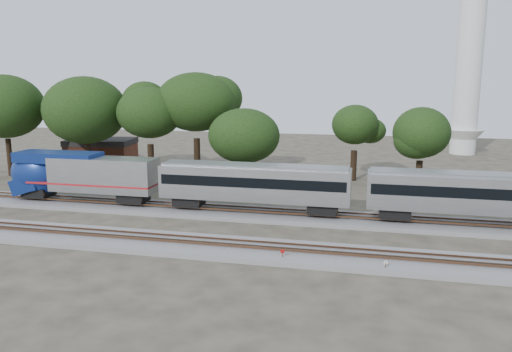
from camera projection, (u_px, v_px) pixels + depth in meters
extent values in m
plane|color=#383328|center=(238.00, 235.00, 41.82)|extent=(160.00, 160.00, 0.00)
cube|color=slate|center=(255.00, 214.00, 47.52)|extent=(160.00, 5.00, 0.40)
cube|color=brown|center=(253.00, 211.00, 46.75)|extent=(160.00, 0.08, 0.15)
cube|color=brown|center=(256.00, 208.00, 48.12)|extent=(160.00, 0.08, 0.15)
cube|color=slate|center=(225.00, 248.00, 37.95)|extent=(160.00, 5.00, 0.40)
cube|color=brown|center=(222.00, 245.00, 37.18)|extent=(160.00, 0.08, 0.15)
cube|color=brown|center=(227.00, 239.00, 38.55)|extent=(160.00, 0.08, 0.15)
cube|color=silver|center=(104.00, 174.00, 50.38)|extent=(10.97, 3.11, 3.42)
ellipsoid|color=navy|center=(36.00, 174.00, 52.17)|extent=(5.59, 3.23, 4.76)
cube|color=navy|center=(58.00, 157.00, 51.19)|extent=(8.80, 3.04, 1.04)
cube|color=black|center=(39.00, 164.00, 51.85)|extent=(0.46, 2.38, 1.36)
cube|color=maroon|center=(93.00, 182.00, 50.82)|extent=(13.46, 3.15, 0.19)
cube|color=black|center=(39.00, 192.00, 52.50)|extent=(2.69, 2.28, 0.93)
cube|color=black|center=(134.00, 197.00, 50.09)|extent=(2.69, 2.28, 0.93)
cube|color=silver|center=(254.00, 183.00, 46.96)|extent=(18.01, 3.11, 3.11)
cube|color=black|center=(254.00, 180.00, 46.90)|extent=(17.39, 3.16, 0.93)
cube|color=gray|center=(254.00, 166.00, 46.65)|extent=(17.60, 2.48, 0.36)
cube|color=black|center=(189.00, 200.00, 48.78)|extent=(2.69, 2.28, 0.93)
cube|color=black|center=(323.00, 208.00, 45.90)|extent=(2.69, 2.28, 0.93)
cube|color=silver|center=(475.00, 193.00, 42.66)|extent=(18.01, 3.11, 3.11)
cube|color=black|center=(475.00, 190.00, 42.60)|extent=(17.39, 3.16, 0.93)
cube|color=gray|center=(476.00, 175.00, 42.36)|extent=(17.60, 2.48, 0.36)
cube|color=black|center=(395.00, 212.00, 44.49)|extent=(2.69, 2.28, 0.93)
cylinder|color=#512D19|center=(282.00, 257.00, 35.38)|extent=(0.06, 0.06, 0.88)
cylinder|color=#A70B0D|center=(282.00, 251.00, 35.30)|extent=(0.31, 0.05, 0.31)
cylinder|color=#512D19|center=(385.00, 268.00, 33.43)|extent=(0.05, 0.05, 0.80)
cylinder|color=silver|center=(386.00, 263.00, 33.37)|extent=(0.28, 0.10, 0.28)
cube|color=#512D19|center=(318.00, 266.00, 34.34)|extent=(0.55, 0.40, 0.30)
cylinder|color=silver|center=(469.00, 66.00, 84.68)|extent=(4.29, 4.29, 30.05)
cone|color=silver|center=(463.00, 142.00, 87.13)|extent=(6.87, 6.87, 4.29)
cube|color=brown|center=(102.00, 157.00, 72.62)|extent=(9.71, 7.46, 3.56)
cube|color=black|center=(101.00, 142.00, 72.21)|extent=(9.93, 7.68, 0.80)
cylinder|color=black|center=(10.00, 157.00, 67.14)|extent=(0.70, 0.70, 5.02)
ellipsoid|color=black|center=(5.00, 106.00, 65.85)|extent=(9.46, 9.46, 8.04)
cylinder|color=black|center=(88.00, 159.00, 66.38)|extent=(0.70, 0.70, 4.78)
ellipsoid|color=black|center=(85.00, 110.00, 65.14)|extent=(9.01, 9.01, 7.66)
cylinder|color=black|center=(151.00, 162.00, 63.93)|extent=(0.70, 0.70, 4.69)
ellipsoid|color=black|center=(149.00, 113.00, 62.72)|extent=(8.84, 8.84, 7.52)
cylinder|color=black|center=(197.00, 159.00, 64.29)|extent=(0.70, 0.70, 5.39)
ellipsoid|color=black|center=(196.00, 102.00, 62.90)|extent=(10.17, 10.17, 8.64)
cylinder|color=black|center=(244.00, 176.00, 58.24)|extent=(0.70, 0.70, 3.47)
ellipsoid|color=black|center=(244.00, 136.00, 57.34)|extent=(6.55, 6.55, 5.56)
cylinder|color=black|center=(353.00, 166.00, 64.07)|extent=(0.70, 0.70, 3.88)
ellipsoid|color=black|center=(355.00, 125.00, 63.07)|extent=(7.31, 7.31, 6.22)
cylinder|color=black|center=(419.00, 177.00, 56.77)|extent=(0.70, 0.70, 3.76)
ellipsoid|color=black|center=(421.00, 132.00, 55.80)|extent=(7.09, 7.09, 6.02)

